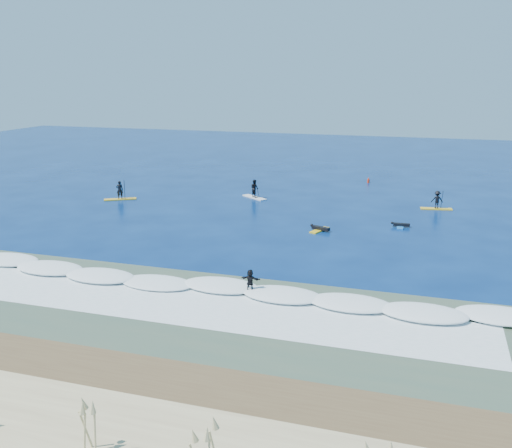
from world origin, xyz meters
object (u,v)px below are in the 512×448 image
(prone_paddler_near, at_px, (320,229))
(wave_surfer, at_px, (250,282))
(sup_paddler_right, at_px, (437,201))
(prone_paddler_far, at_px, (400,225))
(sup_paddler_center, at_px, (255,190))
(marker_buoy, at_px, (368,180))
(sup_paddler_left, at_px, (120,193))

(prone_paddler_near, xyz_separation_m, wave_surfer, (-1.23, -15.16, 0.64))
(sup_paddler_right, height_order, prone_paddler_far, sup_paddler_right)
(sup_paddler_center, height_order, wave_surfer, sup_paddler_center)
(sup_paddler_right, relative_size, prone_paddler_near, 1.30)
(wave_surfer, bearing_deg, sup_paddler_center, 108.59)
(prone_paddler_near, distance_m, wave_surfer, 15.23)
(sup_paddler_center, xyz_separation_m, marker_buoy, (10.49, 12.06, -0.55))
(sup_paddler_left, bearing_deg, sup_paddler_right, -21.54)
(sup_paddler_left, relative_size, sup_paddler_center, 1.04)
(prone_paddler_far, bearing_deg, wave_surfer, 154.81)
(sup_paddler_left, height_order, wave_surfer, sup_paddler_left)
(prone_paddler_far, relative_size, wave_surfer, 1.04)
(sup_paddler_right, height_order, marker_buoy, sup_paddler_right)
(sup_paddler_left, distance_m, wave_surfer, 29.52)
(wave_surfer, bearing_deg, prone_paddler_far, 69.23)
(prone_paddler_far, bearing_deg, marker_buoy, 11.53)
(sup_paddler_right, distance_m, wave_surfer, 28.15)
(prone_paddler_near, height_order, wave_surfer, wave_surfer)
(prone_paddler_near, bearing_deg, sup_paddler_left, 95.82)
(sup_paddler_center, bearing_deg, prone_paddler_near, -13.54)
(sup_paddler_left, relative_size, marker_buoy, 4.71)
(prone_paddler_near, relative_size, wave_surfer, 1.20)
(prone_paddler_far, xyz_separation_m, wave_surfer, (-7.61, -18.38, 0.66))
(sup_paddler_left, bearing_deg, prone_paddler_far, -35.99)
(sup_paddler_left, height_order, prone_paddler_near, sup_paddler_left)
(wave_surfer, bearing_deg, marker_buoy, 87.67)
(sup_paddler_center, xyz_separation_m, prone_paddler_near, (9.05, -10.62, -0.69))
(sup_paddler_center, xyz_separation_m, sup_paddler_right, (18.34, 0.33, -0.04))
(sup_paddler_center, relative_size, sup_paddler_right, 1.02)
(sup_paddler_center, xyz_separation_m, prone_paddler_far, (15.43, -7.40, -0.71))
(sup_paddler_right, xyz_separation_m, wave_surfer, (-10.51, -26.12, -0.01))
(sup_paddler_right, bearing_deg, marker_buoy, 114.61)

